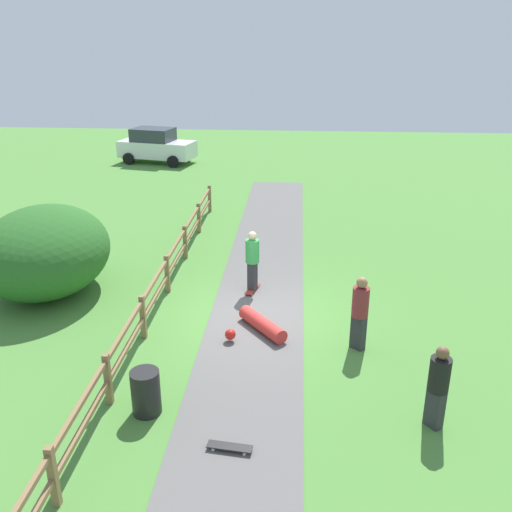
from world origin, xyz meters
TOP-DOWN VIEW (x-y plane):
  - ground_plane at (0.00, 0.00)m, footprint 60.00×60.00m
  - asphalt_path at (0.00, 0.00)m, footprint 2.40×28.00m
  - wooden_fence at (-2.60, 0.00)m, footprint 0.12×18.12m
  - bush_large at (-5.91, 1.03)m, footprint 3.42×4.11m
  - trash_bin at (-1.80, -4.08)m, footprint 0.56×0.56m
  - skater_riding at (-0.23, 1.48)m, footprint 0.47×0.82m
  - skater_fallen at (0.15, -0.82)m, footprint 1.48×1.47m
  - skateboard_loose at (-0.09, -5.04)m, footprint 0.82×0.29m
  - bystander_maroon at (2.45, -1.39)m, footprint 0.54×0.54m
  - bystander_black at (3.59, -4.07)m, footprint 0.53×0.53m
  - parked_car_white at (-7.04, 18.11)m, footprint 4.47×2.67m

SIDE VIEW (x-z plane):
  - ground_plane at x=0.00m, z-range 0.00..0.00m
  - asphalt_path at x=0.00m, z-range 0.00..0.02m
  - skateboard_loose at x=-0.09m, z-range 0.05..0.13m
  - skater_fallen at x=0.15m, z-range 0.02..0.38m
  - trash_bin at x=-1.80m, z-range 0.00..0.90m
  - wooden_fence at x=-2.60m, z-range 0.12..1.22m
  - bystander_black at x=3.59m, z-range 0.08..1.76m
  - parked_car_white at x=-7.04m, z-range 0.00..1.92m
  - bystander_maroon at x=2.45m, z-range 0.10..1.88m
  - skater_riding at x=-0.23m, z-range 0.12..1.90m
  - bush_large at x=-5.91m, z-range 0.00..2.45m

